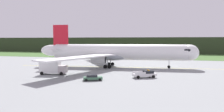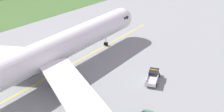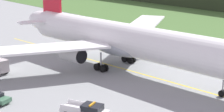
# 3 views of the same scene
# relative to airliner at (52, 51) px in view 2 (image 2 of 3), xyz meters

# --- Properties ---
(ground) EXTENTS (320.00, 320.00, 0.00)m
(ground) POSITION_rel_airliner_xyz_m (-2.83, -8.11, -5.03)
(ground) COLOR gray
(taxiway_centerline_main) EXTENTS (70.56, 6.19, 0.01)m
(taxiway_centerline_main) POSITION_rel_airliner_xyz_m (0.76, 0.06, -5.03)
(taxiway_centerline_main) COLOR yellow
(taxiway_centerline_main) RESTS_ON ground
(airliner) EXTENTS (54.21, 53.40, 14.58)m
(airliner) POSITION_rel_airliner_xyz_m (0.00, 0.00, 0.00)
(airliner) COLOR white
(airliner) RESTS_ON ground
(ops_pickup_truck) EXTENTS (6.02, 4.14, 1.94)m
(ops_pickup_truck) POSITION_rel_airliner_xyz_m (10.81, -16.57, -4.13)
(ops_pickup_truck) COLOR silver
(ops_pickup_truck) RESTS_ON ground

